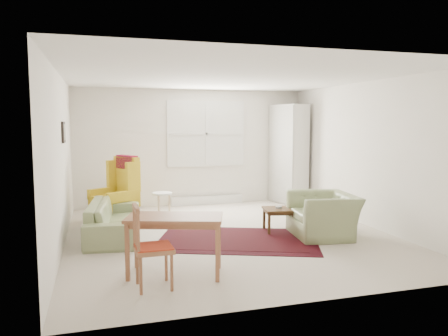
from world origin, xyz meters
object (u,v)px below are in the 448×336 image
object	(u,v)px
wingback_chair	(113,188)
cabinet	(289,154)
armchair	(323,211)
coffee_table	(278,220)
desk	(175,245)
sofa	(114,213)
stool	(162,205)
desk_chair	(154,246)

from	to	relation	value
wingback_chair	cabinet	world-z (taller)	cabinet
armchair	coffee_table	bearing A→B (deg)	-122.18
desk	sofa	bearing A→B (deg)	107.35
stool	desk_chair	size ratio (longest dim) A/B	0.54
coffee_table	desk	distance (m)	2.53
desk	stool	bearing A→B (deg)	84.47
stool	desk	size ratio (longest dim) A/B	0.44
desk	desk_chair	bearing A→B (deg)	-129.93
wingback_chair	stool	size ratio (longest dim) A/B	2.42
sofa	wingback_chair	size ratio (longest dim) A/B	1.58
coffee_table	stool	world-z (taller)	stool
sofa	desk_chair	size ratio (longest dim) A/B	2.04
wingback_chair	cabinet	bearing A→B (deg)	69.49
armchair	desk	distance (m)	2.77
sofa	desk_chair	distance (m)	2.39
desk_chair	sofa	bearing A→B (deg)	6.46
sofa	wingback_chair	distance (m)	1.15
armchair	coffee_table	xyz separation A→B (m)	(-0.56, 0.47, -0.21)
sofa	desk_chair	bearing A→B (deg)	-165.36
armchair	coffee_table	world-z (taller)	armchair
cabinet	desk	size ratio (longest dim) A/B	1.96
sofa	desk	world-z (taller)	sofa
stool	armchair	bearing A→B (deg)	-41.82
sofa	coffee_table	bearing A→B (deg)	-93.53
coffee_table	desk_chair	size ratio (longest dim) A/B	0.52
sofa	cabinet	bearing A→B (deg)	-57.30
armchair	desk_chair	xyz separation A→B (m)	(-2.85, -1.43, 0.05)
armchair	cabinet	xyz separation A→B (m)	(0.69, 2.83, 0.68)
cabinet	desk	world-z (taller)	cabinet
armchair	desk	xyz separation A→B (m)	(-2.55, -1.08, -0.06)
sofa	desk	size ratio (longest dim) A/B	1.68
armchair	desk_chair	distance (m)	3.19
armchair	cabinet	bearing A→B (deg)	173.76
stool	desk_chair	world-z (taller)	desk_chair
sofa	armchair	bearing A→B (deg)	-99.76
armchair	desk_chair	size ratio (longest dim) A/B	1.14
stool	desk_chair	bearing A→B (deg)	-99.76
stool	desk_chair	xyz separation A→B (m)	(-0.59, -3.45, 0.21)
wingback_chair	stool	bearing A→B (deg)	55.18
desk	desk_chair	xyz separation A→B (m)	(-0.29, -0.35, 0.11)
cabinet	desk	distance (m)	5.14
cabinet	coffee_table	bearing A→B (deg)	-132.06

